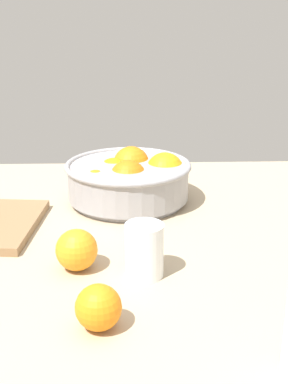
{
  "coord_description": "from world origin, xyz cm",
  "views": [
    {
      "loc": [
        0.71,
        -91.47,
        42.21
      ],
      "look_at": [
        3.88,
        0.87,
        8.64
      ],
      "focal_mm": 48.46,
      "sensor_mm": 36.0,
      "label": 1
    }
  ],
  "objects_px": {
    "fruit_bowl": "(129,179)",
    "juice_glass": "(144,253)",
    "loose_orange_0": "(77,250)",
    "loose_orange_1": "(98,307)"
  },
  "relations": [
    {
      "from": "fruit_bowl",
      "to": "juice_glass",
      "type": "height_order",
      "value": "fruit_bowl"
    },
    {
      "from": "loose_orange_0",
      "to": "juice_glass",
      "type": "bearing_deg",
      "value": -12.24
    },
    {
      "from": "fruit_bowl",
      "to": "loose_orange_1",
      "type": "height_order",
      "value": "fruit_bowl"
    },
    {
      "from": "loose_orange_0",
      "to": "loose_orange_1",
      "type": "relative_size",
      "value": 1.09
    },
    {
      "from": "juice_glass",
      "to": "loose_orange_1",
      "type": "height_order",
      "value": "juice_glass"
    },
    {
      "from": "juice_glass",
      "to": "loose_orange_0",
      "type": "height_order",
      "value": "juice_glass"
    },
    {
      "from": "juice_glass",
      "to": "loose_orange_0",
      "type": "relative_size",
      "value": 1.27
    },
    {
      "from": "juice_glass",
      "to": "loose_orange_0",
      "type": "distance_m",
      "value": 0.12
    },
    {
      "from": "juice_glass",
      "to": "loose_orange_1",
      "type": "bearing_deg",
      "value": -114.72
    },
    {
      "from": "juice_glass",
      "to": "loose_orange_0",
      "type": "bearing_deg",
      "value": 167.76
    }
  ]
}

